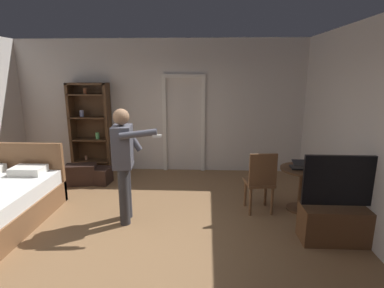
# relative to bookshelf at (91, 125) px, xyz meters

# --- Properties ---
(ground_plane) EXTENTS (6.84, 6.84, 0.00)m
(ground_plane) POSITION_rel_bookshelf_xyz_m (1.50, -2.82, -1.05)
(ground_plane) COLOR olive
(wall_back) EXTENTS (6.46, 0.12, 2.86)m
(wall_back) POSITION_rel_bookshelf_xyz_m (1.50, 0.23, 0.38)
(wall_back) COLOR silver
(wall_back) RESTS_ON ground_plane
(doorway_frame) EXTENTS (0.93, 0.08, 2.13)m
(doorway_frame) POSITION_rel_bookshelf_xyz_m (2.03, 0.15, 0.17)
(doorway_frame) COLOR white
(doorway_frame) RESTS_ON ground_plane
(bookshelf) EXTENTS (0.86, 0.32, 1.95)m
(bookshelf) POSITION_rel_bookshelf_xyz_m (0.00, 0.00, 0.00)
(bookshelf) COLOR #4C331E
(bookshelf) RESTS_ON ground_plane
(tv_flatscreen) EXTENTS (1.12, 0.40, 1.18)m
(tv_flatscreen) POSITION_rel_bookshelf_xyz_m (4.31, -2.73, -0.70)
(tv_flatscreen) COLOR brown
(tv_flatscreen) RESTS_ON ground_plane
(side_table) EXTENTS (0.70, 0.70, 0.70)m
(side_table) POSITION_rel_bookshelf_xyz_m (4.05, -1.79, -0.57)
(side_table) COLOR brown
(side_table) RESTS_ON ground_plane
(laptop) EXTENTS (0.34, 0.35, 0.15)m
(laptop) POSITION_rel_bookshelf_xyz_m (4.02, -1.83, -0.29)
(laptop) COLOR black
(laptop) RESTS_ON side_table
(bottle_on_table) EXTENTS (0.06, 0.06, 0.23)m
(bottle_on_table) POSITION_rel_bookshelf_xyz_m (4.19, -1.87, -0.25)
(bottle_on_table) COLOR #3D4C27
(bottle_on_table) RESTS_ON side_table
(wooden_chair) EXTENTS (0.46, 0.46, 0.99)m
(wooden_chair) POSITION_rel_bookshelf_xyz_m (3.38, -1.92, -0.50)
(wooden_chair) COLOR brown
(wooden_chair) RESTS_ON ground_plane
(person_blue_shirt) EXTENTS (0.74, 0.55, 1.68)m
(person_blue_shirt) POSITION_rel_bookshelf_xyz_m (1.35, -2.29, -0.08)
(person_blue_shirt) COLOR #333338
(person_blue_shirt) RESTS_ON ground_plane
(suitcase_dark) EXTENTS (0.57, 0.43, 0.32)m
(suitcase_dark) POSITION_rel_bookshelf_xyz_m (0.35, -0.77, -0.89)
(suitcase_dark) COLOR black
(suitcase_dark) RESTS_ON ground_plane
(suitcase_small) EXTENTS (0.62, 0.41, 0.40)m
(suitcase_small) POSITION_rel_bookshelf_xyz_m (0.06, -0.85, -0.85)
(suitcase_small) COLOR black
(suitcase_small) RESTS_ON ground_plane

